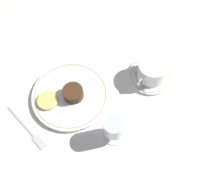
% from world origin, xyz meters
% --- Properties ---
extents(ground_plane, '(3.00, 3.00, 0.00)m').
position_xyz_m(ground_plane, '(0.00, 0.00, 0.00)').
color(ground_plane, white).
extents(dinner_plate, '(0.25, 0.25, 0.01)m').
position_xyz_m(dinner_plate, '(0.04, -0.02, 0.01)').
color(dinner_plate, white).
rests_on(dinner_plate, ground_plane).
extents(saucer, '(0.15, 0.15, 0.01)m').
position_xyz_m(saucer, '(-0.20, 0.12, 0.01)').
color(saucer, white).
rests_on(saucer, ground_plane).
extents(coffee_cup, '(0.12, 0.10, 0.07)m').
position_xyz_m(coffee_cup, '(-0.20, 0.13, 0.05)').
color(coffee_cup, white).
rests_on(coffee_cup, saucer).
extents(spoon, '(0.05, 0.11, 0.00)m').
position_xyz_m(spoon, '(-0.15, 0.12, 0.01)').
color(spoon, silver).
rests_on(spoon, saucer).
extents(wine_glass, '(0.07, 0.07, 0.10)m').
position_xyz_m(wine_glass, '(0.04, 0.17, 0.06)').
color(wine_glass, silver).
rests_on(wine_glass, ground_plane).
extents(fork, '(0.02, 0.19, 0.01)m').
position_xyz_m(fork, '(0.21, -0.02, 0.00)').
color(fork, silver).
rests_on(fork, ground_plane).
extents(dessert_cake, '(0.06, 0.06, 0.04)m').
position_xyz_m(dessert_cake, '(0.03, -0.01, 0.03)').
color(dessert_cake, '#4C2D19').
rests_on(dessert_cake, dinner_plate).
extents(pineapple_slice, '(0.07, 0.07, 0.01)m').
position_xyz_m(pineapple_slice, '(0.10, -0.05, 0.02)').
color(pineapple_slice, '#EFE075').
rests_on(pineapple_slice, dinner_plate).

